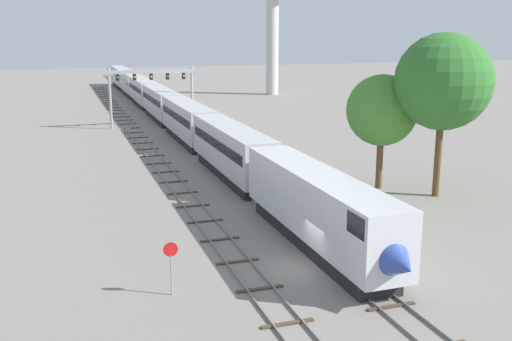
# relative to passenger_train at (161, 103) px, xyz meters

# --- Properties ---
(ground_plane) EXTENTS (400.00, 400.00, 0.00)m
(ground_plane) POSITION_rel_passenger_train_xyz_m (-2.00, -60.79, -2.61)
(ground_plane) COLOR gray
(track_main) EXTENTS (2.60, 200.00, 0.16)m
(track_main) POSITION_rel_passenger_train_xyz_m (0.00, -0.79, -2.55)
(track_main) COLOR slate
(track_main) RESTS_ON ground
(track_near) EXTENTS (2.60, 160.00, 0.16)m
(track_near) POSITION_rel_passenger_train_xyz_m (-5.50, -20.79, -2.55)
(track_near) COLOR slate
(track_near) RESTS_ON ground
(passenger_train) EXTENTS (3.04, 134.31, 4.80)m
(passenger_train) POSITION_rel_passenger_train_xyz_m (0.00, 0.00, 0.00)
(passenger_train) COLOR silver
(passenger_train) RESTS_ON ground
(signal_gantry) EXTENTS (12.10, 0.49, 8.41)m
(signal_gantry) POSITION_rel_passenger_train_xyz_m (-2.25, -6.55, 3.55)
(signal_gantry) COLOR #999BA0
(signal_gantry) RESTS_ON ground
(stop_sign) EXTENTS (0.76, 0.08, 2.88)m
(stop_sign) POSITION_rel_passenger_train_xyz_m (-10.00, -61.93, -0.74)
(stop_sign) COLOR gray
(stop_sign) RESTS_ON ground
(trackside_tree_left) EXTENTS (7.73, 7.73, 13.27)m
(trackside_tree_left) POSITION_rel_passenger_train_xyz_m (14.23, -50.14, 6.76)
(trackside_tree_left) COLOR brown
(trackside_tree_left) RESTS_ON ground
(trackside_tree_mid) EXTENTS (6.04, 6.04, 9.81)m
(trackside_tree_mid) POSITION_rel_passenger_train_xyz_m (11.06, -46.36, 4.15)
(trackside_tree_mid) COLOR brown
(trackside_tree_mid) RESTS_ON ground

